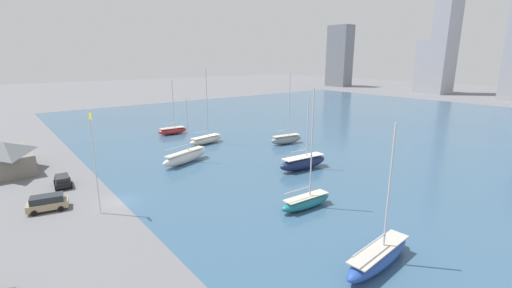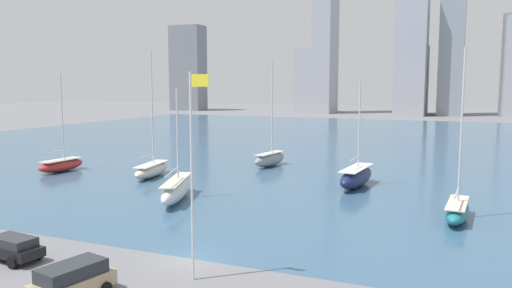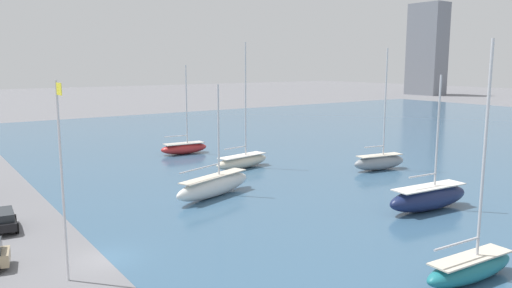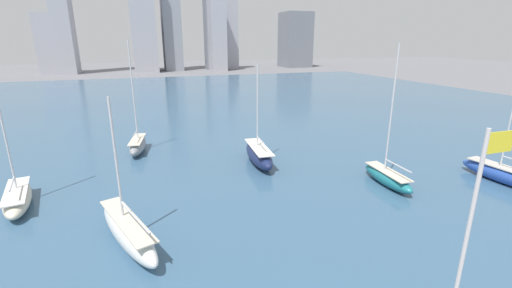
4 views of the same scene
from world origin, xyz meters
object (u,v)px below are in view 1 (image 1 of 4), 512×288
object	(u,v)px
flag_pole	(94,160)
parked_wagon_black	(62,181)
boat_shed	(6,157)
sailboat_navy	(303,162)
sailboat_blue	(379,256)
sailboat_teal	(306,201)
sailboat_white	(186,157)
sailboat_cream	(206,139)
sailboat_gray	(286,139)
sailboat_red	(173,130)
parked_suv_tan	(47,202)

from	to	relation	value
flag_pole	parked_wagon_black	distance (m)	13.88
flag_pole	boat_shed	bearing A→B (deg)	-163.73
sailboat_navy	sailboat_blue	size ratio (longest dim) A/B	0.95
sailboat_teal	sailboat_white	distance (m)	26.00
sailboat_cream	sailboat_blue	xyz separation A→B (m)	(47.85, -10.46, -0.00)
sailboat_teal	sailboat_navy	size ratio (longest dim) A/B	1.20
sailboat_blue	flag_pole	bearing A→B (deg)	-153.11
flag_pole	sailboat_gray	xyz separation A→B (m)	(-11.04, 40.20, -5.48)
sailboat_navy	boat_shed	bearing A→B (deg)	-122.48
boat_shed	parked_wagon_black	bearing A→B (deg)	20.85
flag_pole	sailboat_blue	world-z (taller)	sailboat_blue
sailboat_gray	boat_shed	bearing A→B (deg)	-97.76
sailboat_red	parked_wagon_black	world-z (taller)	sailboat_red
sailboat_cream	parked_suv_tan	xyz separation A→B (m)	(16.84, -31.49, 0.03)
sailboat_blue	boat_shed	bearing A→B (deg)	-160.37
sailboat_red	sailboat_gray	size ratio (longest dim) A/B	0.86
sailboat_navy	parked_wagon_black	distance (m)	36.08
flag_pole	sailboat_teal	bearing A→B (deg)	55.23
sailboat_teal	parked_suv_tan	world-z (taller)	sailboat_teal
parked_wagon_black	sailboat_gray	bearing A→B (deg)	3.57
sailboat_white	sailboat_red	bearing A→B (deg)	140.77
sailboat_cream	sailboat_navy	bearing A→B (deg)	-1.70
sailboat_white	sailboat_red	size ratio (longest dim) A/B	0.86
sailboat_teal	sailboat_gray	distance (m)	32.07
sailboat_white	parked_wagon_black	bearing A→B (deg)	-111.46
boat_shed	sailboat_white	size ratio (longest dim) A/B	1.11
sailboat_gray	parked_wagon_black	bearing A→B (deg)	-82.80
parked_wagon_black	sailboat_blue	bearing A→B (deg)	-59.26
sailboat_cream	parked_wagon_black	distance (m)	30.05
sailboat_navy	sailboat_blue	xyz separation A→B (m)	(23.04, -14.31, -0.20)
sailboat_blue	parked_wagon_black	xyz separation A→B (m)	(-38.73, -18.18, -0.07)
sailboat_navy	parked_suv_tan	world-z (taller)	sailboat_navy
sailboat_red	parked_suv_tan	bearing A→B (deg)	-41.54
sailboat_cream	sailboat_gray	bearing A→B (deg)	41.13
sailboat_navy	sailboat_red	xyz separation A→B (m)	(-38.10, -5.31, -0.26)
sailboat_navy	sailboat_gray	world-z (taller)	sailboat_gray
sailboat_white	sailboat_gray	xyz separation A→B (m)	(0.85, 23.11, -0.03)
sailboat_white	sailboat_navy	size ratio (longest dim) A/B	0.91
flag_pole	parked_suv_tan	size ratio (longest dim) A/B	2.59
sailboat_white	sailboat_teal	bearing A→B (deg)	-12.91
sailboat_teal	sailboat_red	size ratio (longest dim) A/B	1.13
sailboat_navy	sailboat_gray	distance (m)	17.12
boat_shed	sailboat_white	distance (m)	28.15
boat_shed	sailboat_red	bearing A→B (deg)	103.42
sailboat_blue	parked_suv_tan	xyz separation A→B (m)	(-31.01, -21.04, 0.03)
flag_pole	sailboat_white	size ratio (longest dim) A/B	1.10
parked_wagon_black	sailboat_teal	bearing A→B (deg)	-44.77
sailboat_teal	sailboat_navy	distance (m)	15.09
flag_pole	sailboat_cream	bearing A→B (deg)	128.93
boat_shed	sailboat_gray	world-z (taller)	sailboat_gray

